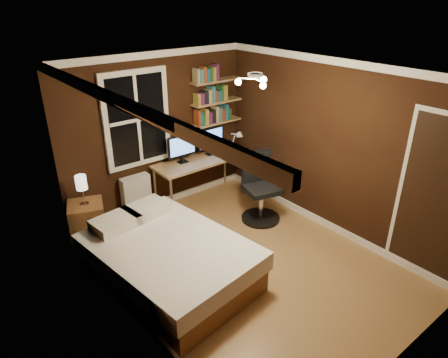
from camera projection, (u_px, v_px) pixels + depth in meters
floor at (244, 262)px, 5.33m from camera, size 4.20×4.20×0.00m
wall_back at (158, 133)px, 6.28m from camera, size 3.20×0.04×2.50m
wall_left at (123, 221)px, 3.89m from camera, size 0.04×4.20×2.50m
wall_right at (330, 148)px, 5.70m from camera, size 0.04×4.20×2.50m
ceiling at (249, 71)px, 4.26m from camera, size 3.20×4.20×0.02m
window at (137, 119)px, 5.93m from camera, size 1.06×0.06×1.46m
door at (434, 202)px, 4.69m from camera, size 0.03×0.82×2.05m
ceiling_fixture at (255, 82)px, 4.23m from camera, size 0.44×0.44×0.18m
bookshelf_lower at (217, 122)px, 6.80m from camera, size 0.92×0.22×0.03m
books_row_lower at (217, 115)px, 6.75m from camera, size 0.66×0.16×0.23m
bookshelf_middle at (216, 102)px, 6.65m from camera, size 0.92×0.22×0.03m
books_row_middle at (216, 94)px, 6.60m from camera, size 0.54×0.16×0.23m
bookshelf_upper at (216, 81)px, 6.50m from camera, size 0.92×0.22×0.03m
books_row_upper at (216, 73)px, 6.45m from camera, size 0.42×0.16×0.23m
bed at (169, 260)px, 4.88m from camera, size 1.71×2.20×0.69m
nightstand at (88, 222)px, 5.67m from camera, size 0.61×0.61×0.59m
bedside_lamp at (82, 190)px, 5.45m from camera, size 0.15×0.15×0.43m
radiator at (136, 196)px, 6.28m from camera, size 0.46×0.16×0.69m
desk at (200, 163)px, 6.62m from camera, size 1.59×0.59×0.75m
monitor_left at (182, 149)px, 6.38m from camera, size 0.51×0.12×0.47m
monitor_right at (211, 141)px, 6.71m from camera, size 0.51×0.12×0.47m
desk_lamp at (236, 142)px, 6.72m from camera, size 0.14×0.32×0.44m
office_chair at (260, 194)px, 6.18m from camera, size 0.60×0.60×1.09m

